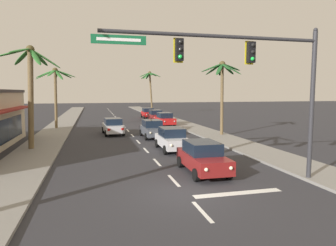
{
  "coord_description": "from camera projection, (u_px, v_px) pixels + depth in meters",
  "views": [
    {
      "loc": [
        -3.76,
        -12.04,
        4.33
      ],
      "look_at": [
        1.24,
        8.0,
        2.2
      ],
      "focal_mm": 32.17,
      "sensor_mm": 36.0,
      "label": 1
    }
  ],
  "objects": [
    {
      "name": "ground_plane",
      "position": [
        185.0,
        193.0,
        12.97
      ],
      "size": [
        220.0,
        220.0,
        0.0
      ],
      "primitive_type": "plane",
      "color": "#2D2D33"
    },
    {
      "name": "sidewalk_right",
      "position": [
        198.0,
        130.0,
        34.15
      ],
      "size": [
        3.2,
        110.0,
        0.14
      ],
      "primitive_type": "cube",
      "color": "gray",
      "rests_on": "ground"
    },
    {
      "name": "sidewalk_left",
      "position": [
        53.0,
        134.0,
        30.38
      ],
      "size": [
        3.2,
        110.0,
        0.14
      ],
      "primitive_type": "cube",
      "color": "gray",
      "rests_on": "ground"
    },
    {
      "name": "lane_markings",
      "position": [
        133.0,
        132.0,
        32.97
      ],
      "size": [
        4.28,
        89.39,
        0.01
      ],
      "color": "silver",
      "rests_on": "ground"
    },
    {
      "name": "traffic_signal_mast",
      "position": [
        254.0,
        70.0,
        13.56
      ],
      "size": [
        10.38,
        0.41,
        7.34
      ],
      "color": "#2D2D33",
      "rests_on": "ground"
    },
    {
      "name": "sedan_lead_at_stop_bar",
      "position": [
        203.0,
        157.0,
        16.15
      ],
      "size": [
        1.99,
        4.47,
        1.68
      ],
      "color": "maroon",
      "rests_on": "ground"
    },
    {
      "name": "sedan_third_in_queue",
      "position": [
        172.0,
        139.0,
        22.44
      ],
      "size": [
        1.95,
        4.45,
        1.68
      ],
      "color": "silver",
      "rests_on": "ground"
    },
    {
      "name": "sedan_fifth_in_queue",
      "position": [
        152.0,
        129.0,
        28.66
      ],
      "size": [
        1.99,
        4.47,
        1.68
      ],
      "color": "#4C515B",
      "rests_on": "ground"
    },
    {
      "name": "sedan_oncoming_far",
      "position": [
        113.0,
        126.0,
        30.74
      ],
      "size": [
        2.15,
        4.53,
        1.68
      ],
      "color": "silver",
      "rests_on": "ground"
    },
    {
      "name": "sedan_parked_nearest_kerb",
      "position": [
        156.0,
        116.0,
        44.54
      ],
      "size": [
        1.95,
        4.45,
        1.68
      ],
      "color": "maroon",
      "rests_on": "ground"
    },
    {
      "name": "sedan_parked_mid_kerb",
      "position": [
        165.0,
        119.0,
        38.78
      ],
      "size": [
        2.07,
        4.5,
        1.68
      ],
      "color": "red",
      "rests_on": "ground"
    },
    {
      "name": "sedan_parked_far_kerb",
      "position": [
        148.0,
        113.0,
        50.26
      ],
      "size": [
        1.95,
        4.45,
        1.68
      ],
      "color": "red",
      "rests_on": "ground"
    },
    {
      "name": "palm_left_second",
      "position": [
        30.0,
        79.0,
        21.91
      ],
      "size": [
        4.54,
        4.54,
        7.71
      ],
      "color": "brown",
      "rests_on": "ground"
    },
    {
      "name": "palm_left_third",
      "position": [
        55.0,
        83.0,
        34.74
      ],
      "size": [
        4.5,
        4.5,
        7.14
      ],
      "color": "brown",
      "rests_on": "ground"
    },
    {
      "name": "palm_right_second",
      "position": [
        222.0,
        78.0,
        29.28
      ],
      "size": [
        4.15,
        3.99,
        7.33
      ],
      "color": "brown",
      "rests_on": "ground"
    },
    {
      "name": "palm_right_farthest",
      "position": [
        150.0,
        82.0,
        57.73
      ],
      "size": [
        4.37,
        4.32,
        8.3
      ],
      "color": "brown",
      "rests_on": "ground"
    }
  ]
}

